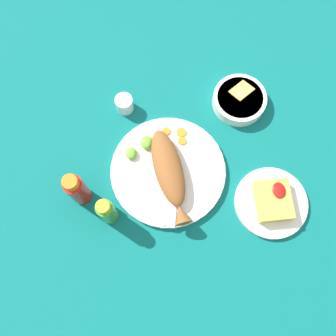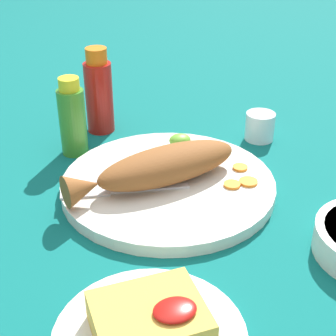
% 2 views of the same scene
% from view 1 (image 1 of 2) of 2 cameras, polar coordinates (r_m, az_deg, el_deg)
% --- Properties ---
extents(ground_plane, '(4.00, 4.00, 0.00)m').
position_cam_1_polar(ground_plane, '(1.05, 0.00, -0.63)').
color(ground_plane, '#0C605B').
extents(main_plate, '(0.32, 0.32, 0.02)m').
position_cam_1_polar(main_plate, '(1.04, 0.00, -0.49)').
color(main_plate, silver).
rests_on(main_plate, ground_plane).
extents(fried_fish, '(0.27, 0.11, 0.05)m').
position_cam_1_polar(fried_fish, '(1.00, 0.21, -0.66)').
color(fried_fish, brown).
rests_on(fried_fish, main_plate).
extents(fork_near, '(0.18, 0.05, 0.00)m').
position_cam_1_polar(fork_near, '(1.01, 0.89, -4.65)').
color(fork_near, silver).
rests_on(fork_near, main_plate).
extents(fork_far, '(0.18, 0.05, 0.00)m').
position_cam_1_polar(fork_far, '(1.01, -1.82, -4.47)').
color(fork_far, silver).
rests_on(fork_far, main_plate).
extents(carrot_slice_near, '(0.02, 0.02, 0.00)m').
position_cam_1_polar(carrot_slice_near, '(1.06, 2.15, 4.17)').
color(carrot_slice_near, orange).
rests_on(carrot_slice_near, main_plate).
extents(carrot_slice_mid, '(0.03, 0.03, 0.00)m').
position_cam_1_polar(carrot_slice_mid, '(1.07, 2.05, 5.47)').
color(carrot_slice_mid, orange).
rests_on(carrot_slice_mid, main_plate).
extents(carrot_slice_far, '(0.02, 0.02, 0.00)m').
position_cam_1_polar(carrot_slice_far, '(1.07, -0.25, 5.65)').
color(carrot_slice_far, orange).
rests_on(carrot_slice_far, main_plate).
extents(carrot_slice_extra, '(0.03, 0.03, 0.00)m').
position_cam_1_polar(carrot_slice_extra, '(1.06, -2.53, 4.00)').
color(carrot_slice_extra, orange).
rests_on(carrot_slice_extra, main_plate).
extents(lime_wedge_main, '(0.04, 0.03, 0.02)m').
position_cam_1_polar(lime_wedge_main, '(1.05, -3.30, 3.89)').
color(lime_wedge_main, '#6BB233').
rests_on(lime_wedge_main, main_plate).
extents(lime_wedge_side, '(0.04, 0.03, 0.02)m').
position_cam_1_polar(lime_wedge_side, '(1.04, -5.66, 2.25)').
color(lime_wedge_side, '#6BB233').
rests_on(lime_wedge_side, main_plate).
extents(hot_sauce_bottle_red, '(0.05, 0.05, 0.15)m').
position_cam_1_polar(hot_sauce_bottle_red, '(0.99, -13.66, -3.24)').
color(hot_sauce_bottle_red, '#B21914').
rests_on(hot_sauce_bottle_red, ground_plane).
extents(hot_sauce_bottle_green, '(0.04, 0.04, 0.13)m').
position_cam_1_polar(hot_sauce_bottle_green, '(0.97, -9.28, -6.56)').
color(hot_sauce_bottle_green, '#3D8428').
rests_on(hot_sauce_bottle_green, ground_plane).
extents(salt_cup, '(0.05, 0.05, 0.05)m').
position_cam_1_polar(salt_cup, '(1.11, -6.64, 9.60)').
color(salt_cup, silver).
rests_on(salt_cup, ground_plane).
extents(side_plate_fries, '(0.20, 0.20, 0.01)m').
position_cam_1_polar(side_plate_fries, '(1.05, 15.40, -5.12)').
color(side_plate_fries, silver).
rests_on(side_plate_fries, ground_plane).
extents(fries_pile, '(0.11, 0.09, 0.04)m').
position_cam_1_polar(fries_pile, '(1.03, 15.78, -4.76)').
color(fries_pile, gold).
rests_on(fries_pile, side_plate_fries).
extents(guacamole_bowl, '(0.15, 0.15, 0.05)m').
position_cam_1_polar(guacamole_bowl, '(1.13, 10.82, 10.19)').
color(guacamole_bowl, white).
rests_on(guacamole_bowl, ground_plane).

